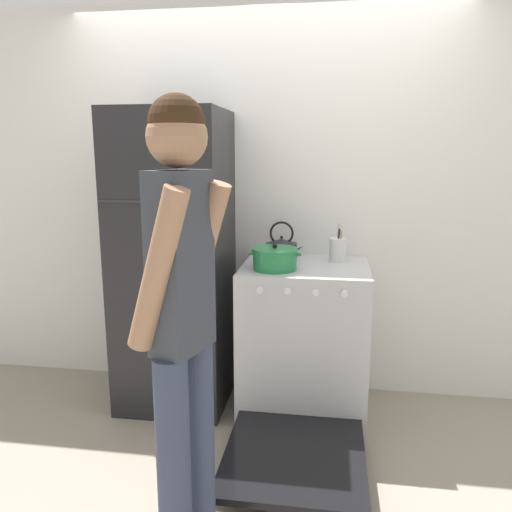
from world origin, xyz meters
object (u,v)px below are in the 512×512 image
object	(u,v)px
tea_kettle	(282,249)
utensil_jar	(337,250)
person	(182,312)
dutch_oven_pot	(275,259)
refrigerator	(174,262)
stove_range	(303,342)

from	to	relation	value
tea_kettle	utensil_jar	bearing A→B (deg)	1.06
person	dutch_oven_pot	bearing A→B (deg)	6.27
utensil_jar	refrigerator	bearing A→B (deg)	-173.12
tea_kettle	person	bearing A→B (deg)	-99.43
tea_kettle	utensil_jar	size ratio (longest dim) A/B	1.03
dutch_oven_pot	tea_kettle	world-z (taller)	tea_kettle
stove_range	dutch_oven_pot	bearing A→B (deg)	-151.50
refrigerator	tea_kettle	xyz separation A→B (m)	(0.67, 0.12, 0.08)
dutch_oven_pot	utensil_jar	bearing A→B (deg)	36.82
utensil_jar	person	distance (m)	1.50
stove_range	person	distance (m)	1.39
refrigerator	stove_range	distance (m)	0.95
dutch_oven_pot	tea_kettle	bearing A→B (deg)	87.13
utensil_jar	stove_range	bearing A→B (deg)	-136.97
stove_range	tea_kettle	size ratio (longest dim) A/B	5.74
person	refrigerator	bearing A→B (deg)	36.43
refrigerator	tea_kettle	bearing A→B (deg)	9.86
refrigerator	person	size ratio (longest dim) A/B	1.03
refrigerator	person	world-z (taller)	refrigerator
tea_kettle	utensil_jar	world-z (taller)	tea_kettle
tea_kettle	dutch_oven_pot	bearing A→B (deg)	-92.87
utensil_jar	person	size ratio (longest dim) A/B	0.13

